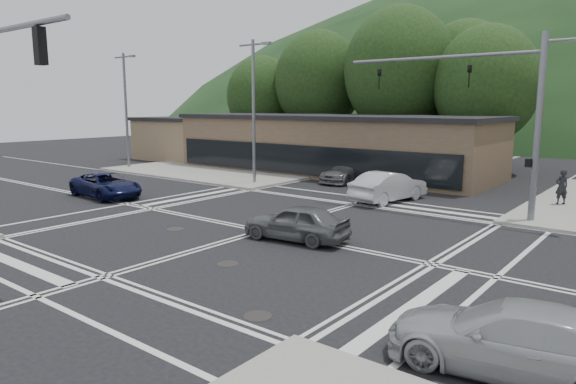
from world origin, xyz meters
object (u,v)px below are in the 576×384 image
Objects in this scene: car_northbound at (349,171)px; pedestrian at (562,187)px; car_blue_west at (106,185)px; car_queue_b at (447,177)px; car_queue_a at (389,187)px; car_silver_east at (514,339)px; car_grey_center at (296,222)px.

car_northbound is 2.78× the size of pedestrian.
car_northbound is (7.61, 13.09, 0.04)m from car_blue_west.
pedestrian is (6.72, -2.34, 0.34)m from car_queue_b.
car_northbound is (-5.27, 4.59, -0.08)m from car_queue_a.
car_queue_a reaches higher than car_queue_b.
car_silver_east is 17.65m from car_queue_a.
pedestrian is at bearing -179.47° from car_silver_east.
car_queue_b reaches higher than car_blue_west.
car_queue_b is at bearing -87.69° from car_queue_a.
car_queue_a reaches higher than car_silver_east.
car_silver_east is 0.99× the size of car_queue_a.
car_northbound reaches higher than car_blue_west.
car_northbound is at bearing -44.59° from pedestrian.
car_northbound is (-6.03, -1.63, 0.02)m from car_queue_b.
car_northbound is 12.77m from pedestrian.
pedestrian is (6.53, 13.18, 0.33)m from car_grey_center.
car_queue_b is at bearing -38.25° from car_blue_west.
pedestrian is (-2.59, 18.38, 0.34)m from car_silver_east.
car_silver_east reaches higher than car_blue_west.
car_grey_center is 2.32× the size of pedestrian.
car_grey_center is at bearing -88.75° from car_blue_west.
car_northbound is at bearing -163.13° from car_grey_center.
car_queue_a is at bearing -52.00° from car_blue_west.
car_blue_west is 23.83m from pedestrian.
car_blue_west is 2.76× the size of pedestrian.
car_blue_west is 1.19× the size of car_grey_center.
car_queue_a is (12.87, 8.50, 0.12)m from car_blue_west.
car_queue_a is at bearing 178.59° from car_grey_center.
car_northbound is (-15.34, 19.09, 0.02)m from car_silver_east.
pedestrian is (7.48, 3.88, 0.24)m from car_queue_a.
car_queue_b is 0.83× the size of car_northbound.
car_queue_a is 8.43m from pedestrian.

